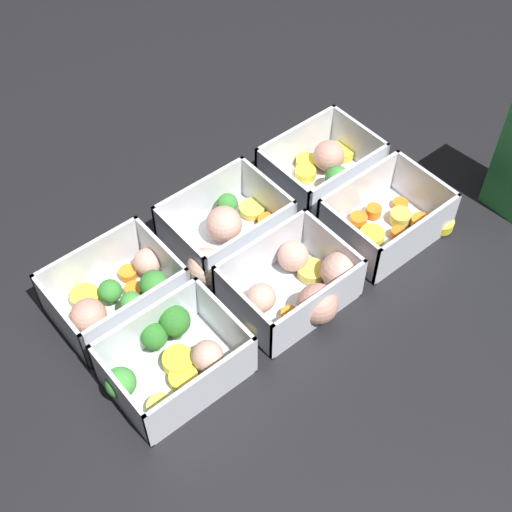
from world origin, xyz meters
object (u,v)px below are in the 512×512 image
container_far_center (303,285)px  container_far_left (388,221)px  container_near_left (322,171)px  container_near_right (117,295)px  container_far_right (173,359)px  container_near_center (225,234)px

container_far_center → container_far_left: bearing=-176.9°
container_near_left → container_far_center: bearing=40.4°
container_near_right → container_far_left: same height
container_near_left → container_far_center: (0.16, 0.14, 0.00)m
container_far_left → container_far_center: same height
container_far_center → container_near_left: bearing=-139.6°
container_near_left → container_near_right: bearing=0.0°
container_near_left → container_far_center: size_ratio=0.95×
container_far_right → container_near_left: bearing=-161.0°
container_near_center → container_near_right: bearing=-2.2°
container_far_left → container_far_center: size_ratio=0.92×
container_far_right → container_far_center: bearing=175.0°
container_near_left → container_near_center: same height
container_near_right → container_far_right: (-0.00, 0.12, 0.00)m
container_far_left → container_far_center: (0.16, 0.01, 0.00)m
container_near_left → container_near_right: 0.35m
container_near_right → container_near_left: bearing=-180.0°
container_near_left → container_far_left: size_ratio=1.04×
container_near_left → container_far_right: bearing=19.0°
container_near_left → container_far_center: same height
container_near_left → container_far_left: (-0.00, 0.13, -0.00)m
container_far_left → container_far_center: bearing=3.1°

